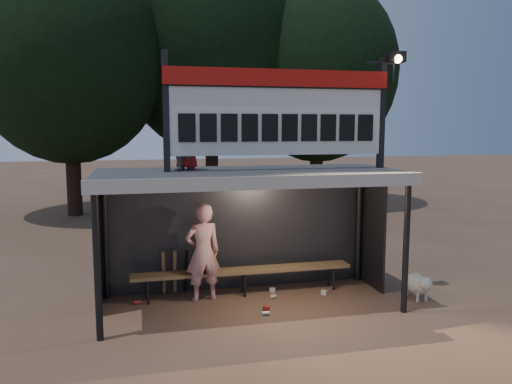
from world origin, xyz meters
TOP-DOWN VIEW (x-y plane):
  - ground at (0.00, 0.00)m, footprint 80.00×80.00m
  - player at (-0.75, 0.42)m, footprint 0.69×0.52m
  - child_a at (-1.15, 0.25)m, footprint 0.62×0.59m
  - child_b at (-1.00, 0.34)m, footprint 0.53×0.42m
  - dugout_shelter at (0.00, 0.24)m, footprint 5.10×2.08m
  - scoreboard_assembly at (0.56, -0.01)m, footprint 4.10×0.27m
  - bench at (0.00, 0.55)m, footprint 4.00×0.35m
  - tree_left at (-4.00, 10.00)m, footprint 6.46×6.46m
  - tree_mid at (1.00, 11.50)m, footprint 7.22×7.22m
  - tree_right at (5.00, 10.50)m, footprint 6.08×6.08m
  - dog at (2.96, -0.39)m, footprint 0.36×0.81m
  - bats at (-1.11, 0.82)m, footprint 0.68×0.35m
  - litter at (0.17, 0.10)m, footprint 3.43×1.18m

SIDE VIEW (x-z plane):
  - ground at x=0.00m, z-range 0.00..0.00m
  - litter at x=0.17m, z-range 0.00..0.08m
  - dog at x=2.96m, z-range 0.03..0.53m
  - bats at x=-1.11m, z-range 0.01..0.85m
  - bench at x=0.00m, z-range 0.19..0.67m
  - player at x=-0.75m, z-range 0.00..1.72m
  - dugout_shelter at x=0.00m, z-range 0.69..3.01m
  - child_b at x=-1.00m, z-range 2.32..3.27m
  - child_a at x=-1.15m, z-range 2.32..3.33m
  - scoreboard_assembly at x=0.56m, z-range 2.33..4.32m
  - tree_right at x=5.00m, z-range 0.83..9.55m
  - tree_left at x=-4.00m, z-range 0.88..10.15m
  - tree_mid at x=1.00m, z-range 0.99..11.34m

